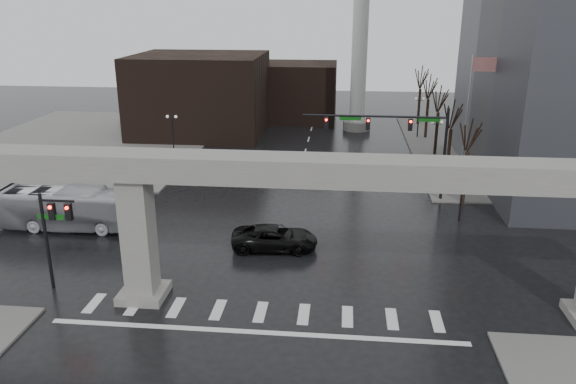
{
  "coord_description": "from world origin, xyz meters",
  "views": [
    {
      "loc": [
        4.23,
        -27.97,
        16.39
      ],
      "look_at": [
        0.78,
        6.53,
        4.5
      ],
      "focal_mm": 35.0,
      "sensor_mm": 36.0,
      "label": 1
    }
  ],
  "objects_px": {
    "signal_mast_arm": "(400,133)",
    "city_bus": "(68,208)",
    "far_car": "(236,160)",
    "pickup_truck": "(275,238)"
  },
  "relations": [
    {
      "from": "signal_mast_arm",
      "to": "city_bus",
      "type": "bearing_deg",
      "value": -159.8
    },
    {
      "from": "signal_mast_arm",
      "to": "far_car",
      "type": "relative_size",
      "value": 2.71
    },
    {
      "from": "signal_mast_arm",
      "to": "city_bus",
      "type": "height_order",
      "value": "signal_mast_arm"
    },
    {
      "from": "signal_mast_arm",
      "to": "city_bus",
      "type": "relative_size",
      "value": 1.06
    },
    {
      "from": "signal_mast_arm",
      "to": "far_car",
      "type": "bearing_deg",
      "value": 152.96
    },
    {
      "from": "far_car",
      "to": "signal_mast_arm",
      "type": "bearing_deg",
      "value": -27.25
    },
    {
      "from": "signal_mast_arm",
      "to": "city_bus",
      "type": "distance_m",
      "value": 27.09
    },
    {
      "from": "signal_mast_arm",
      "to": "pickup_truck",
      "type": "distance_m",
      "value": 15.51
    },
    {
      "from": "signal_mast_arm",
      "to": "pickup_truck",
      "type": "relative_size",
      "value": 2.05
    },
    {
      "from": "city_bus",
      "to": "far_car",
      "type": "height_order",
      "value": "city_bus"
    }
  ]
}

